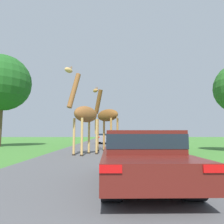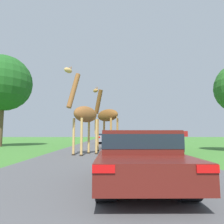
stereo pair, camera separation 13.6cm
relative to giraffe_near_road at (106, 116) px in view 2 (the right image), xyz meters
name	(u,v)px [view 2 (the right image)]	position (x,y,z in m)	size (l,w,h in m)	color
road	(110,142)	(0.26, 15.22, -2.58)	(8.01, 120.00, 0.00)	#4C4C4F
giraffe_near_road	(106,116)	(0.00, 0.00, 0.00)	(2.19, 2.52, 4.98)	#B77F3D
giraffe_companion	(84,114)	(-1.30, -2.22, -0.08)	(2.01, 2.52, 5.20)	tan
car_lead_maroon	(137,155)	(1.03, -9.25, -1.86)	(1.93, 4.23, 1.34)	#561914
car_queue_right	(159,143)	(3.42, -1.59, -1.89)	(1.79, 4.09, 1.27)	black
car_queue_left	(124,139)	(1.73, 5.86, -1.80)	(1.77, 3.96, 1.50)	maroon
car_far_ahead	(106,138)	(-0.33, 12.02, -1.85)	(1.91, 4.06, 1.36)	gray
car_verge_right	(126,137)	(2.65, 16.31, -1.82)	(1.79, 4.81, 1.44)	silver
tree_centre_back	(3,83)	(-10.68, 5.56, 3.83)	(5.70, 5.70, 9.29)	brown
sign_post	(183,137)	(6.01, 1.15, -1.55)	(0.70, 0.08, 1.48)	#4C3823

